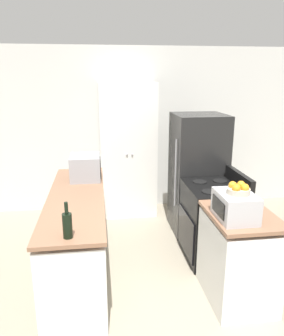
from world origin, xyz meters
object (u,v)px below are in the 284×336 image
at_px(microwave, 85,167).
at_px(toaster_oven, 235,206).
at_px(refrigerator, 197,174).
at_px(fruit_bowl, 239,189).
at_px(pantry_cabinet, 128,151).
at_px(wine_bottle, 67,225).
at_px(stove, 213,222).

height_order(microwave, toaster_oven, microwave).
bearing_deg(microwave, refrigerator, 9.12).
bearing_deg(refrigerator, fruit_bowl, -94.98).
xyz_separation_m(pantry_cabinet, wine_bottle, (-0.72, -2.54, -0.01)).
relative_size(microwave, toaster_oven, 1.08).
relative_size(refrigerator, toaster_oven, 4.05).
xyz_separation_m(microwave, wine_bottle, (-0.09, -1.56, -0.04)).
bearing_deg(fruit_bowl, refrigerator, 85.02).
height_order(microwave, fruit_bowl, fruit_bowl).
bearing_deg(microwave, pantry_cabinet, 57.57).
distance_m(stove, fruit_bowl, 1.16).
height_order(microwave, wine_bottle, wine_bottle).
xyz_separation_m(pantry_cabinet, stove, (0.88, -1.49, -0.57)).
relative_size(pantry_cabinet, refrigerator, 1.24).
relative_size(toaster_oven, fruit_bowl, 2.01).
distance_m(refrigerator, microwave, 1.56).
xyz_separation_m(toaster_oven, fruit_bowl, (0.01, -0.01, 0.16)).
relative_size(stove, fruit_bowl, 5.22).
relative_size(wine_bottle, fruit_bowl, 1.48).
xyz_separation_m(refrigerator, microwave, (-1.52, -0.24, 0.22)).
bearing_deg(microwave, fruit_bowl, -45.53).
distance_m(pantry_cabinet, wine_bottle, 2.64).
bearing_deg(stove, refrigerator, 88.49).
xyz_separation_m(pantry_cabinet, refrigerator, (0.90, -0.73, -0.20)).
xyz_separation_m(microwave, fruit_bowl, (1.38, -1.40, 0.14)).
distance_m(pantry_cabinet, fruit_bowl, 2.50).
height_order(pantry_cabinet, toaster_oven, pantry_cabinet).
bearing_deg(toaster_oven, wine_bottle, -173.45).
bearing_deg(pantry_cabinet, microwave, -122.43).
xyz_separation_m(pantry_cabinet, microwave, (-0.62, -0.98, 0.02)).
xyz_separation_m(refrigerator, wine_bottle, (-1.62, -1.80, 0.19)).
bearing_deg(fruit_bowl, microwave, 134.47).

